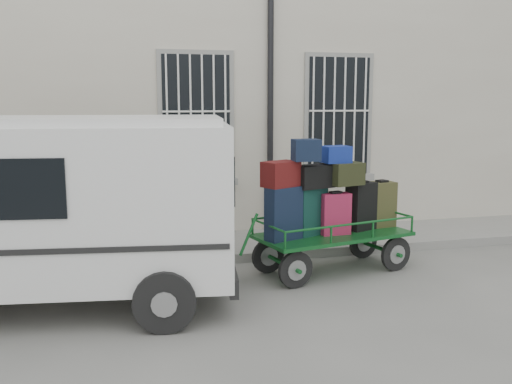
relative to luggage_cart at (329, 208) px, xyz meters
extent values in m
plane|color=#62625D|center=(-1.20, -0.57, -0.98)|extent=(80.00, 80.00, 0.00)
cube|color=beige|center=(-1.20, 4.93, 2.02)|extent=(24.00, 5.00, 6.00)
cylinder|color=black|center=(-0.25, 2.35, 1.82)|extent=(0.11, 0.11, 5.60)
cube|color=black|center=(-1.60, 2.41, 1.27)|extent=(1.20, 0.08, 2.20)
cube|color=gray|center=(-1.60, 2.39, 0.11)|extent=(1.45, 0.22, 0.12)
cube|color=black|center=(1.10, 2.41, 1.27)|extent=(1.20, 0.08, 2.20)
cube|color=gray|center=(1.10, 2.39, 0.11)|extent=(1.45, 0.22, 0.12)
cube|color=gray|center=(-1.20, 1.63, -0.90)|extent=(24.00, 1.70, 0.15)
cylinder|color=black|center=(-0.69, -0.58, -0.72)|extent=(0.52, 0.18, 0.52)
cylinder|color=gray|center=(-0.69, -0.58, -0.72)|extent=(0.30, 0.16, 0.29)
cylinder|color=black|center=(-0.87, 0.19, -0.72)|extent=(0.52, 0.18, 0.52)
cylinder|color=gray|center=(-0.87, 0.19, -0.72)|extent=(0.30, 0.16, 0.29)
cylinder|color=black|center=(1.03, -0.17, -0.72)|extent=(0.52, 0.18, 0.52)
cylinder|color=gray|center=(1.03, -0.17, -0.72)|extent=(0.30, 0.16, 0.29)
cylinder|color=black|center=(0.85, 0.60, -0.72)|extent=(0.52, 0.18, 0.52)
cylinder|color=gray|center=(0.85, 0.60, -0.72)|extent=(0.30, 0.16, 0.29)
cube|color=#145823|center=(0.08, 0.01, -0.41)|extent=(2.47, 1.54, 0.05)
cylinder|color=#145823|center=(-1.29, -0.31, -0.25)|extent=(0.30, 0.11, 0.58)
cube|color=#101D31|center=(-0.75, -0.20, 0.00)|extent=(0.57, 0.42, 0.76)
cube|color=black|center=(-0.75, -0.20, 0.39)|extent=(0.23, 0.16, 0.03)
cube|color=#0D3025|center=(-0.29, 0.00, -0.03)|extent=(0.55, 0.44, 0.70)
cube|color=black|center=(-0.29, 0.00, 0.34)|extent=(0.22, 0.17, 0.03)
cube|color=#9F1D56|center=(0.08, -0.07, -0.07)|extent=(0.45, 0.24, 0.61)
cube|color=black|center=(0.08, -0.07, 0.25)|extent=(0.19, 0.14, 0.03)
cube|color=black|center=(0.58, 0.14, -0.02)|extent=(0.51, 0.41, 0.72)
cube|color=black|center=(0.58, 0.14, 0.36)|extent=(0.20, 0.17, 0.03)
cube|color=#38341C|center=(0.98, 0.27, -0.03)|extent=(0.44, 0.34, 0.70)
cube|color=black|center=(0.98, 0.27, 0.34)|extent=(0.19, 0.18, 0.03)
cube|color=#501410|center=(-0.79, -0.15, 0.55)|extent=(0.60, 0.51, 0.36)
cube|color=black|center=(-0.25, -0.02, 0.49)|extent=(0.65, 0.49, 0.33)
cube|color=black|center=(0.24, 0.00, 0.51)|extent=(0.57, 0.47, 0.33)
cube|color=#101D31|center=(-0.42, -0.16, 0.88)|extent=(0.39, 0.32, 0.30)
cube|color=navy|center=(0.11, 0.03, 0.79)|extent=(0.42, 0.35, 0.24)
cube|color=white|center=(-3.94, -0.50, 0.35)|extent=(4.79, 2.56, 1.87)
cube|color=white|center=(-3.94, -0.50, 1.33)|extent=(4.57, 2.38, 0.10)
cube|color=black|center=(-1.66, -0.80, 0.66)|extent=(0.23, 1.45, 0.57)
cube|color=black|center=(-1.67, -0.80, -0.53)|extent=(0.35, 1.92, 0.23)
cube|color=white|center=(-1.63, -0.80, -0.29)|extent=(0.09, 0.44, 0.12)
cylinder|color=black|center=(-2.57, -1.64, -0.63)|extent=(0.73, 0.32, 0.71)
cylinder|color=black|center=(-2.32, 0.25, -0.63)|extent=(0.73, 0.32, 0.71)
camera|label=1|loc=(-3.05, -7.76, 1.58)|focal=40.00mm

